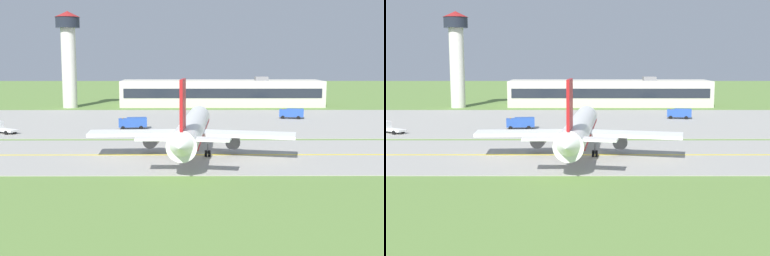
# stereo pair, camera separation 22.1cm
# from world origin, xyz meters

# --- Properties ---
(ground_plane) EXTENTS (500.00, 500.00, 0.00)m
(ground_plane) POSITION_xyz_m (0.00, 0.00, 0.00)
(ground_plane) COLOR olive
(taxiway_strip) EXTENTS (240.00, 28.00, 0.10)m
(taxiway_strip) POSITION_xyz_m (0.00, 0.00, 0.05)
(taxiway_strip) COLOR #9E9B93
(taxiway_strip) RESTS_ON ground
(apron_pad) EXTENTS (140.00, 52.00, 0.10)m
(apron_pad) POSITION_xyz_m (10.00, 42.00, 0.05)
(apron_pad) COLOR #9E9B93
(apron_pad) RESTS_ON ground
(taxiway_centreline) EXTENTS (220.00, 0.60, 0.01)m
(taxiway_centreline) POSITION_xyz_m (0.00, 0.00, 0.11)
(taxiway_centreline) COLOR yellow
(taxiway_centreline) RESTS_ON taxiway_strip
(airplane_lead) EXTENTS (32.40, 39.66, 12.70)m
(airplane_lead) POSITION_xyz_m (-1.55, 0.38, 4.13)
(airplane_lead) COLOR white
(airplane_lead) RESTS_ON ground
(service_truck_baggage) EXTENTS (6.50, 5.15, 2.59)m
(service_truck_baggage) POSITION_xyz_m (-40.42, 23.48, 1.18)
(service_truck_baggage) COLOR silver
(service_truck_baggage) RESTS_ON ground
(service_truck_fuel) EXTENTS (6.22, 2.97, 2.60)m
(service_truck_fuel) POSITION_xyz_m (-14.06, 28.87, 1.53)
(service_truck_fuel) COLOR #264CA5
(service_truck_fuel) RESTS_ON ground
(service_truck_catering) EXTENTS (6.28, 3.23, 2.60)m
(service_truck_catering) POSITION_xyz_m (23.81, 47.28, 1.53)
(service_truck_catering) COLOR #264CA5
(service_truck_catering) RESTS_ON ground
(terminal_building) EXTENTS (63.30, 13.72, 9.30)m
(terminal_building) POSITION_xyz_m (8.34, 81.95, 4.06)
(terminal_building) COLOR beige
(terminal_building) RESTS_ON ground
(control_tower) EXTENTS (7.60, 7.60, 29.17)m
(control_tower) POSITION_xyz_m (-38.70, 76.48, 17.44)
(control_tower) COLOR silver
(control_tower) RESTS_ON ground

